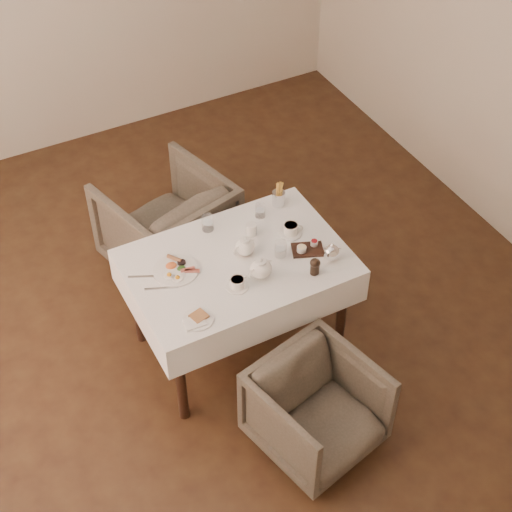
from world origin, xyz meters
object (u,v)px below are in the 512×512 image
Objects in this scene: armchair_far at (167,224)px; breakfast_plate at (176,269)px; table at (237,275)px; teapot_centre at (245,245)px; armchair_near at (317,410)px.

armchair_far is 0.96m from breakfast_plate.
breakfast_plate is at bearing 165.09° from table.
armchair_far is 1.02m from teapot_centre.
teapot_centre is (0.01, 0.88, 0.53)m from armchair_near.
table reaches higher than armchair_near.
armchair_far is 2.96× the size of breakfast_plate.
armchair_near is 1.03m from teapot_centre.
breakfast_plate is at bearing 157.88° from teapot_centre.
teapot_centre is at bearing 85.07° from armchair_far.
armchair_far is 4.77× the size of teapot_centre.
armchair_near is 1.78m from armchair_far.
armchair_near is at bearing -85.81° from table.
armchair_far is at bearing 63.59° from breakfast_plate.
armchair_near is at bearing -104.44° from teapot_centre.
armchair_far is (-0.15, 1.77, 0.06)m from armchair_near.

